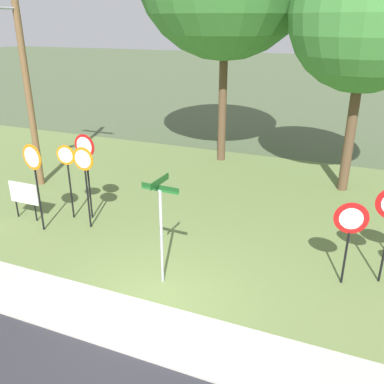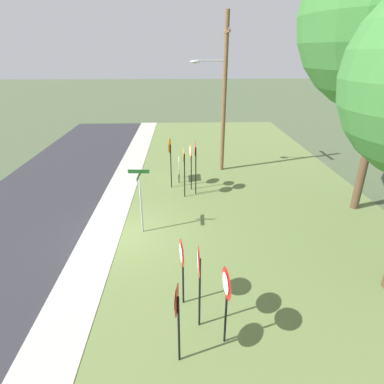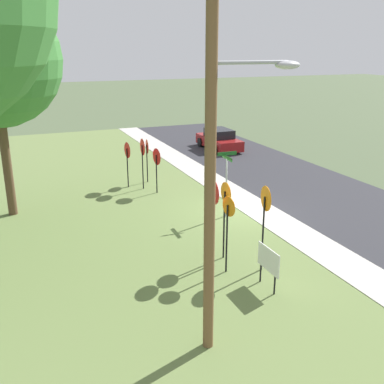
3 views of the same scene
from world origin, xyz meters
TOP-DOWN VIEW (x-y plane):
  - ground_plane at (0.00, 0.00)m, footprint 160.00×160.00m
  - road_asphalt at (0.00, -4.80)m, footprint 44.00×6.40m
  - sidewalk_strip at (0.00, -0.80)m, footprint 44.00×1.60m
  - grass_median at (0.00, 6.00)m, footprint 44.00×12.00m
  - stop_sign_near_left at (-3.59, 2.62)m, footprint 0.71×0.10m
  - stop_sign_near_right at (-3.94, 3.20)m, footprint 0.74×0.11m
  - stop_sign_far_left at (-4.82, 1.91)m, footprint 0.76×0.15m
  - stop_sign_far_center at (-4.51, 2.99)m, footprint 0.62×0.12m
  - yield_sign_near_left at (5.30, 3.50)m, footprint 0.78×0.13m
  - yield_sign_near_right at (4.75, 2.89)m, footprint 0.81×0.10m
  - yield_sign_far_left at (3.89, 2.47)m, footprint 0.78×0.16m
  - yield_sign_far_right at (5.79, 2.35)m, footprint 0.73×0.12m
  - street_name_post at (-0.20, 0.87)m, footprint 0.96×0.82m
  - utility_pole at (-7.60, 4.90)m, footprint 2.10×2.12m
  - notice_board at (-5.85, 2.35)m, footprint 1.10×0.05m
  - parked_sedan_distant at (11.62, -4.52)m, footprint 4.13×1.90m

SIDE VIEW (x-z plane):
  - ground_plane at x=0.00m, z-range 0.00..0.00m
  - road_asphalt at x=0.00m, z-range 0.00..0.01m
  - grass_median at x=0.00m, z-range 0.00..0.04m
  - sidewalk_strip at x=0.00m, z-range 0.00..0.06m
  - parked_sedan_distant at x=11.62m, z-range -0.05..1.34m
  - notice_board at x=-5.85m, z-range 0.25..1.50m
  - yield_sign_far_left at x=3.89m, z-range 0.56..2.72m
  - street_name_post at x=-0.20m, z-range 0.31..3.04m
  - yield_sign_far_right at x=5.79m, z-range 0.58..2.82m
  - yield_sign_near_left at x=5.30m, z-range 0.59..2.86m
  - stop_sign_far_center at x=-4.51m, z-range 0.56..3.02m
  - yield_sign_near_right at x=4.75m, z-range 0.66..3.16m
  - stop_sign_near_left at x=-3.59m, z-range 0.63..3.22m
  - stop_sign_far_left at x=-4.82m, z-range 0.68..3.42m
  - stop_sign_near_right at x=-3.94m, z-range 0.69..3.49m
  - utility_pole at x=-7.60m, z-range 0.39..9.23m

